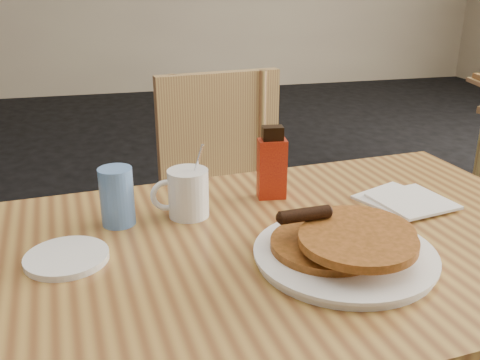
# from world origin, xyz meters

# --- Properties ---
(main_table) EXTENTS (1.23, 0.89, 0.75)m
(main_table) POSITION_xyz_m (0.05, -0.07, 0.71)
(main_table) COLOR #AF833E
(main_table) RESTS_ON floor
(chair_main_far) EXTENTS (0.47, 0.47, 0.93)m
(chair_main_far) POSITION_xyz_m (0.06, 0.66, 0.55)
(chair_main_far) COLOR tan
(chair_main_far) RESTS_ON floor
(pancake_plate) EXTENTS (0.32, 0.32, 0.09)m
(pancake_plate) POSITION_xyz_m (0.10, -0.17, 0.77)
(pancake_plate) COLOR white
(pancake_plate) RESTS_ON main_table
(coffee_mug) EXTENTS (0.12, 0.08, 0.16)m
(coffee_mug) POSITION_xyz_m (-0.14, 0.08, 0.80)
(coffee_mug) COLOR white
(coffee_mug) RESTS_ON main_table
(syrup_bottle) EXTENTS (0.07, 0.05, 0.16)m
(syrup_bottle) POSITION_xyz_m (0.05, 0.14, 0.83)
(syrup_bottle) COLOR maroon
(syrup_bottle) RESTS_ON main_table
(napkin_stack) EXTENTS (0.20, 0.21, 0.01)m
(napkin_stack) POSITION_xyz_m (0.33, 0.03, 0.76)
(napkin_stack) COLOR white
(napkin_stack) RESTS_ON main_table
(blue_tumbler) EXTENTS (0.08, 0.08, 0.12)m
(blue_tumbler) POSITION_xyz_m (-0.28, 0.08, 0.81)
(blue_tumbler) COLOR #5B8BD7
(blue_tumbler) RESTS_ON main_table
(side_saucer) EXTENTS (0.15, 0.15, 0.01)m
(side_saucer) POSITION_xyz_m (-0.38, -0.05, 0.76)
(side_saucer) COLOR white
(side_saucer) RESTS_ON main_table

